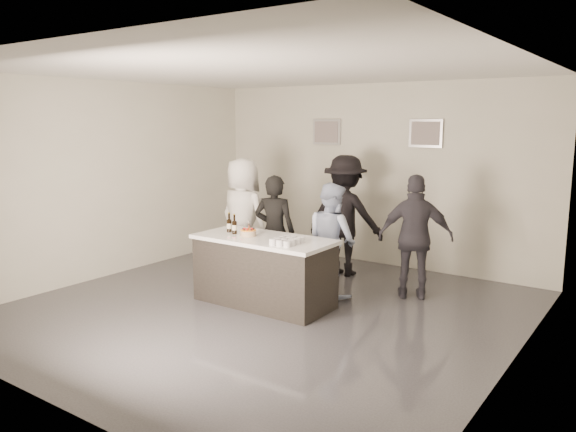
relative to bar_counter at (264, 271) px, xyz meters
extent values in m
plane|color=#3D3D42|center=(0.15, -0.17, -0.45)|extent=(6.00, 6.00, 0.00)
plane|color=white|center=(0.15, -0.17, 2.55)|extent=(6.00, 6.00, 0.00)
cube|color=beige|center=(0.15, 2.83, 1.05)|extent=(6.00, 0.04, 3.00)
cube|color=beige|center=(0.15, -3.17, 1.05)|extent=(6.00, 0.04, 3.00)
cube|color=beige|center=(-2.85, -0.17, 1.05)|extent=(0.04, 6.00, 3.00)
cube|color=beige|center=(3.15, -0.17, 1.05)|extent=(0.04, 6.00, 3.00)
cube|color=#B2B2B7|center=(-0.75, 2.80, 1.75)|extent=(0.54, 0.04, 0.44)
cube|color=#B2B2B7|center=(1.05, 2.80, 1.75)|extent=(0.54, 0.04, 0.44)
cube|color=white|center=(0.00, 0.00, 0.00)|extent=(1.86, 0.86, 0.90)
cylinder|color=orange|center=(-0.22, -0.05, 0.49)|extent=(0.21, 0.21, 0.07)
cylinder|color=black|center=(-0.60, 0.01, 0.58)|extent=(0.07, 0.07, 0.26)
cylinder|color=black|center=(-0.46, -0.04, 0.58)|extent=(0.07, 0.07, 0.26)
cube|color=gold|center=(0.47, -0.14, 0.49)|extent=(0.30, 0.40, 0.08)
cube|color=pink|center=(-0.25, -0.28, 0.45)|extent=(0.24, 0.08, 0.01)
imported|color=black|center=(-0.35, 0.72, 0.37)|extent=(0.69, 0.57, 1.64)
imported|color=#A0AFD1|center=(0.52, 0.85, 0.34)|extent=(0.94, 0.84, 1.57)
imported|color=silver|center=(-1.11, 0.92, 0.47)|extent=(0.96, 0.69, 1.84)
imported|color=#33313A|center=(1.52, 1.38, 0.40)|extent=(1.07, 0.80, 1.69)
imported|color=black|center=(0.15, 1.88, 0.49)|extent=(1.27, 0.81, 1.88)
camera|label=1|loc=(4.35, -5.67, 1.96)|focal=35.00mm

